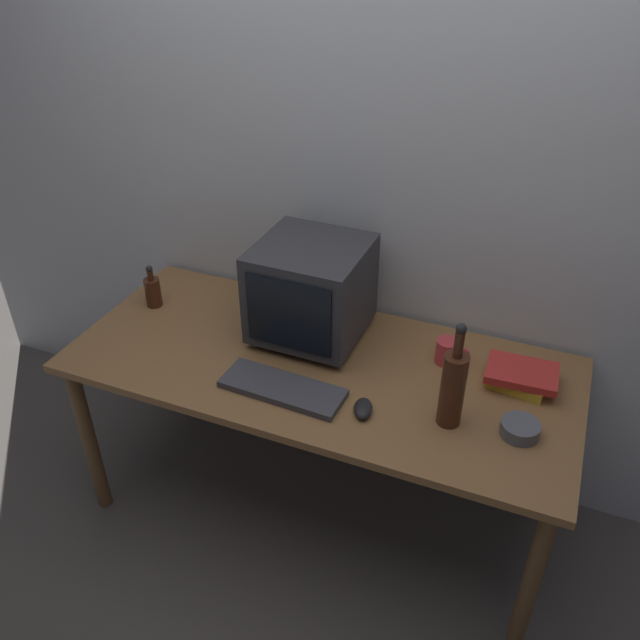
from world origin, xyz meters
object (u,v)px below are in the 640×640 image
Objects in this scene: bottle_tall at (453,387)px; bottle_short at (153,291)px; computer_mouse at (363,408)px; book_stack at (520,376)px; cd_spindle at (520,429)px; mug at (448,352)px; keyboard at (283,388)px; crt_monitor at (311,290)px.

bottle_tall is 1.27m from bottle_short.
bottle_tall reaches higher than computer_mouse.
bottle_short is at bearing -178.19° from book_stack.
cd_spindle is at bearing -4.93° from computer_mouse.
keyboard is at bearing -141.95° from mug.
bottle_short is at bearing 147.97° from computer_mouse.
cd_spindle is at bearing -17.51° from crt_monitor.
bottle_tall is 0.33m from mug.
crt_monitor is 0.65m from bottle_tall.
cd_spindle is at bearing 6.83° from bottle_tall.
bottle_short is (-0.66, -0.05, -0.13)m from crt_monitor.
bottle_tall is at bearing -10.29° from bottle_short.
computer_mouse is at bearing -142.59° from book_stack.
keyboard is 0.56m from bottle_tall.
bottle_tall reaches higher than cd_spindle.
crt_monitor reaches higher than book_stack.
mug is at bearing 136.47° from cd_spindle.
computer_mouse reaches higher than keyboard.
book_stack is (0.18, 0.27, -0.11)m from bottle_tall.
crt_monitor reaches higher than bottle_short.
bottle_tall reaches higher than keyboard.
keyboard is 0.80m from book_stack.
book_stack is 0.26m from mug.
crt_monitor reaches higher than mug.
cd_spindle is (0.04, -0.25, -0.01)m from book_stack.
bottle_short is (-0.99, 0.29, 0.05)m from computer_mouse.
book_stack is 0.25m from cd_spindle.
bottle_tall is 0.25m from cd_spindle.
mug is (-0.08, 0.30, -0.10)m from bottle_tall.
cd_spindle is (0.22, 0.03, -0.12)m from bottle_tall.
book_stack is 2.01× the size of cd_spindle.
keyboard is 0.77m from cd_spindle.
cd_spindle is at bearing -43.53° from mug.
cd_spindle is (1.47, -0.20, -0.04)m from bottle_short.
crt_monitor reaches higher than cd_spindle.
cd_spindle is (0.48, 0.09, 0.00)m from computer_mouse.
computer_mouse is at bearing 2.55° from keyboard.
mug is (0.47, 0.37, 0.03)m from keyboard.
bottle_tall is (0.26, 0.06, 0.12)m from computer_mouse.
computer_mouse is 0.27× the size of bottle_tall.
crt_monitor is 1.05× the size of bottle_tall.
bottle_short is 0.74× the size of book_stack.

